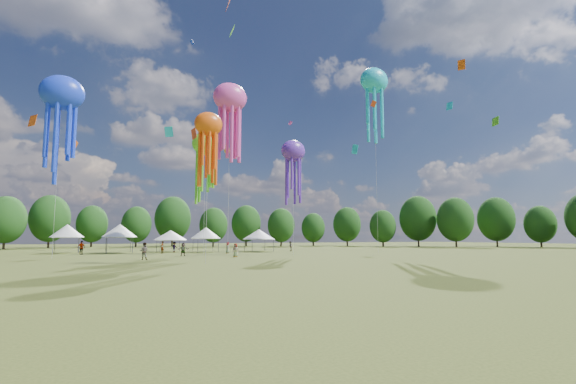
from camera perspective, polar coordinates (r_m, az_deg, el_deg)
name	(u,v)px	position (r m, az deg, el deg)	size (l,w,h in m)	color
ground	(442,289)	(21.06, 20.54, -12.40)	(300.00, 300.00, 0.00)	#384416
spectator_near	(144,251)	(46.82, -19.28, -7.73)	(0.89, 0.69, 1.83)	gray
spectators_far	(192,248)	(62.15, -13.18, -7.53)	(33.24, 20.20, 1.92)	gray
festival_tents	(167,233)	(69.68, -16.43, -5.45)	(34.46, 10.46, 4.43)	#47474C
show_kites	(237,119)	(58.43, -7.03, 9.97)	(48.93, 22.87, 29.68)	#5ED222
small_kites	(218,47)	(63.62, -9.60, 19.18)	(72.57, 57.89, 43.10)	#5ED222
treeline	(160,214)	(78.04, -17.32, -2.94)	(201.57, 95.24, 13.43)	#38281C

